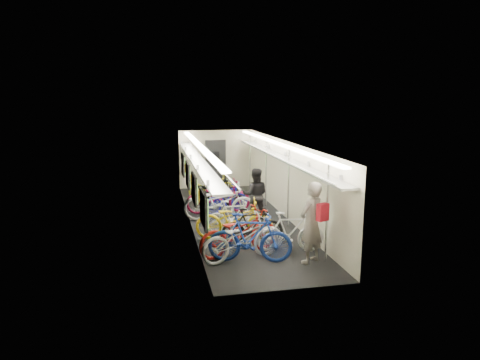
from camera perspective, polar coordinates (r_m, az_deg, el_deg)
name	(u,v)px	position (r m, az deg, el deg)	size (l,w,h in m)	color
train_car_shell	(223,164)	(13.53, -2.23, 2.19)	(10.00, 10.00, 10.00)	black
bicycle_0	(241,238)	(9.92, 0.19, -7.81)	(0.69, 1.99, 1.04)	#A4A3A8
bicycle_1	(250,238)	(9.79, 1.35, -7.71)	(0.54, 1.93, 1.16)	navy
bicycle_2	(239,232)	(10.27, -0.17, -6.97)	(0.73, 2.10, 1.10)	#9F1811
bicycle_3	(252,226)	(10.94, 1.65, -6.20)	(0.46, 1.62, 0.98)	black
bicycle_4	(234,219)	(11.38, -0.77, -5.26)	(0.71, 2.04, 1.07)	gold
bicycle_5	(233,216)	(11.94, -0.92, -4.86)	(0.43, 1.54, 0.92)	silver
bicycle_6	(220,202)	(13.06, -2.73, -2.96)	(0.77, 2.20, 1.16)	silver
bicycle_7	(227,199)	(13.86, -1.81, -2.53)	(0.46, 1.61, 0.97)	#1B1BA2
bicycle_8	(218,196)	(13.92, -2.89, -2.21)	(0.73, 2.09, 1.10)	maroon
bicycle_9	(216,190)	(14.84, -3.24, -1.38)	(0.52, 1.84, 1.11)	black
bicycle_10	(212,186)	(16.04, -3.81, -0.81)	(0.61, 1.74, 0.91)	gold
bicycle_11	(290,232)	(10.54, 6.71, -6.86)	(0.47, 1.66, 1.00)	white
passenger_near	(311,223)	(9.80, 9.47, -5.65)	(0.68, 0.45, 1.87)	gray
passenger_mid	(255,195)	(12.94, 2.04, -2.00)	(0.79, 0.62, 1.63)	black
backpack	(323,212)	(9.41, 10.96, -4.22)	(0.26, 0.14, 0.38)	#A3101E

